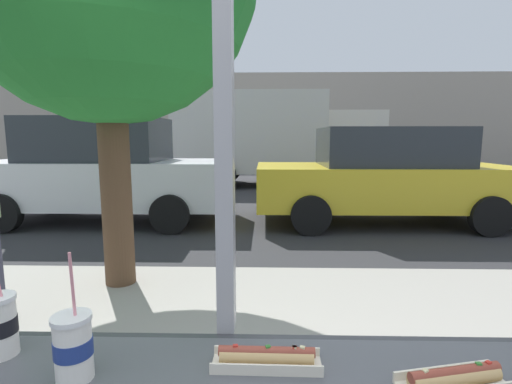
# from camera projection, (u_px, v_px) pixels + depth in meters

# --- Properties ---
(ground_plane) EXTENTS (60.00, 60.00, 0.00)m
(ground_plane) POSITION_uv_depth(u_px,v_px,m) (260.00, 201.00, 9.10)
(ground_plane) COLOR #2D2D30
(sidewalk_strip) EXTENTS (16.00, 2.80, 0.11)m
(sidewalk_strip) POSITION_uv_depth(u_px,v_px,m) (249.00, 339.00, 2.76)
(sidewalk_strip) COLOR #9E998E
(sidewalk_strip) RESTS_ON ground
(window_wall) EXTENTS (2.76, 0.20, 2.90)m
(window_wall) POSITION_uv_depth(u_px,v_px,m) (223.00, 17.00, 1.00)
(window_wall) COLOR #2D2D33
(window_wall) RESTS_ON ground
(building_facade_far) EXTENTS (28.00, 1.20, 4.78)m
(building_facade_far) POSITION_uv_depth(u_px,v_px,m) (263.00, 122.00, 19.52)
(building_facade_far) COLOR #A89E8E
(building_facade_far) RESTS_ON ground
(soda_cup_right) EXTENTS (0.09, 0.09, 0.32)m
(soda_cup_right) POSITION_uv_depth(u_px,v_px,m) (73.00, 346.00, 0.87)
(soda_cup_right) COLOR white
(soda_cup_right) RESTS_ON window_counter
(hotdog_tray_near) EXTENTS (0.27, 0.09, 0.05)m
(hotdog_tray_near) POSITION_uv_depth(u_px,v_px,m) (267.00, 357.00, 0.93)
(hotdog_tray_near) COLOR beige
(hotdog_tray_near) RESTS_ON window_counter
(hotdog_tray_far) EXTENTS (0.27, 0.14, 0.05)m
(hotdog_tray_far) POSITION_uv_depth(u_px,v_px,m) (455.00, 378.00, 0.85)
(hotdog_tray_far) COLOR beige
(hotdog_tray_far) RESTS_ON window_counter
(parked_car_white) EXTENTS (4.42, 1.95, 1.89)m
(parked_car_white) POSITION_uv_depth(u_px,v_px,m) (105.00, 171.00, 6.79)
(parked_car_white) COLOR silver
(parked_car_white) RESTS_ON ground
(parked_car_yellow) EXTENTS (4.51, 2.01, 1.71)m
(parked_car_yellow) POSITION_uv_depth(u_px,v_px,m) (385.00, 175.00, 6.68)
(parked_car_yellow) COLOR gold
(parked_car_yellow) RESTS_ON ground
(box_truck) EXTENTS (6.44, 2.44, 2.93)m
(box_truck) POSITION_uv_depth(u_px,v_px,m) (272.00, 136.00, 12.02)
(box_truck) COLOR beige
(box_truck) RESTS_ON ground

